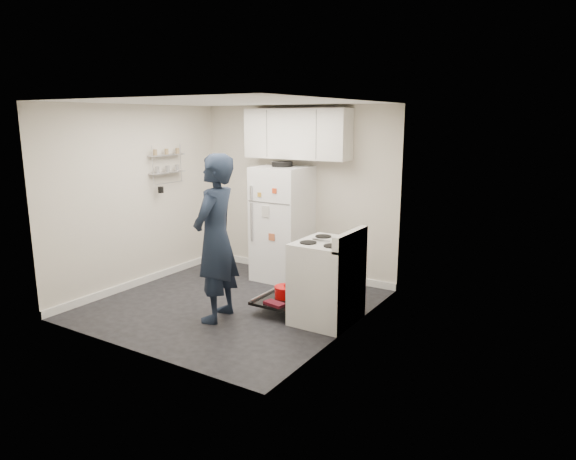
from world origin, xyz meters
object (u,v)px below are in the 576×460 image
Objects in this scene: electric_range at (326,282)px; refrigerator at (282,223)px; open_oven_door at (284,296)px; person at (216,239)px.

electric_range is 1.74m from refrigerator.
refrigerator is at bearing 139.68° from electric_range.
person reaches higher than open_oven_door.
refrigerator is 1.73m from person.
refrigerator is (-1.30, 1.10, 0.36)m from electric_range.
person is at bearing -83.80° from refrigerator.
person reaches higher than electric_range.
person reaches higher than refrigerator.
refrigerator is at bearing 123.21° from open_oven_door.
electric_range is 0.57× the size of person.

